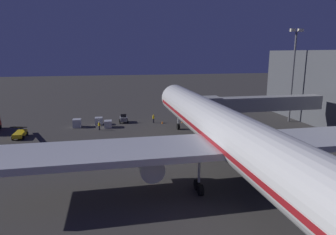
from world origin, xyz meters
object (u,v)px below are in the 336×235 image
at_px(apron_floodlight_mast, 293,70).
at_px(baggage_container_mid_row, 77,123).
at_px(ground_crew_by_belt_loader, 153,118).
at_px(ground_crew_under_port_wing, 99,125).
at_px(baggage_container_near_belt, 108,124).
at_px(traffic_cone_nose_starboard, 162,122).
at_px(belt_loader, 20,133).
at_px(traffic_cone_nose_port, 182,121).
at_px(baggage_container_far_row, 99,121).
at_px(pushback_tug, 124,119).
at_px(jet_bridge, 254,104).
at_px(airliner_at_gate, 231,136).

height_order(apron_floodlight_mast, baggage_container_mid_row, apron_floodlight_mast).
distance_m(ground_crew_by_belt_loader, ground_crew_under_port_wing, 12.03).
relative_size(baggage_container_near_belt, traffic_cone_nose_starboard, 3.27).
height_order(belt_loader, ground_crew_under_port_wing, belt_loader).
bearing_deg(traffic_cone_nose_starboard, ground_crew_under_port_wing, 12.79).
bearing_deg(belt_loader, traffic_cone_nose_port, -169.77).
bearing_deg(baggage_container_near_belt, baggage_container_far_row, -56.77).
relative_size(pushback_tug, traffic_cone_nose_port, 4.56).
relative_size(jet_bridge, ground_crew_under_port_wing, 13.24).
xyz_separation_m(airliner_at_gate, ground_crew_under_port_wing, (15.33, -27.98, -4.75)).
xyz_separation_m(jet_bridge, apron_floodlight_mast, (-13.18, -8.58, 5.52)).
distance_m(airliner_at_gate, traffic_cone_nose_starboard, 31.51).
distance_m(airliner_at_gate, pushback_tug, 35.49).
bearing_deg(belt_loader, traffic_cone_nose_starboard, -168.14).
bearing_deg(apron_floodlight_mast, traffic_cone_nose_port, -9.05).
relative_size(jet_bridge, pushback_tug, 9.21).
height_order(traffic_cone_nose_port, traffic_cone_nose_starboard, same).
height_order(airliner_at_gate, traffic_cone_nose_port, airliner_at_gate).
bearing_deg(ground_crew_under_port_wing, baggage_container_mid_row, -36.77).
height_order(jet_bridge, baggage_container_mid_row, jet_bridge).
height_order(baggage_container_mid_row, traffic_cone_nose_starboard, baggage_container_mid_row).
distance_m(belt_loader, baggage_container_far_row, 15.47).
height_order(jet_bridge, ground_crew_by_belt_loader, jet_bridge).
relative_size(pushback_tug, belt_loader, 0.36).
bearing_deg(baggage_container_far_row, traffic_cone_nose_starboard, 172.53).
height_order(apron_floodlight_mast, pushback_tug, apron_floodlight_mast).
height_order(airliner_at_gate, jet_bridge, airliner_at_gate).
bearing_deg(jet_bridge, belt_loader, -9.11).
distance_m(baggage_container_far_row, ground_crew_under_port_wing, 4.73).
distance_m(baggage_container_near_belt, traffic_cone_nose_starboard, 11.48).
bearing_deg(ground_crew_under_port_wing, ground_crew_by_belt_loader, -160.85).
xyz_separation_m(belt_loader, traffic_cone_nose_starboard, (-26.89, -5.65, -0.57)).
height_order(baggage_container_near_belt, traffic_cone_nose_port, baggage_container_near_belt).
bearing_deg(ground_crew_by_belt_loader, pushback_tug, -14.93).
bearing_deg(traffic_cone_nose_port, ground_crew_by_belt_loader, -8.90).
distance_m(ground_crew_under_port_wing, traffic_cone_nose_port, 17.79).
bearing_deg(traffic_cone_nose_starboard, baggage_container_mid_row, -1.22).
bearing_deg(baggage_container_near_belt, apron_floodlight_mast, 176.23).
height_order(apron_floodlight_mast, traffic_cone_nose_starboard, apron_floodlight_mast).
bearing_deg(jet_bridge, ground_crew_by_belt_loader, -39.14).
relative_size(pushback_tug, traffic_cone_nose_starboard, 4.56).
distance_m(airliner_at_gate, ground_crew_by_belt_loader, 32.51).
distance_m(apron_floodlight_mast, traffic_cone_nose_starboard, 30.06).
relative_size(jet_bridge, baggage_container_far_row, 13.85).
xyz_separation_m(airliner_at_gate, baggage_container_near_belt, (13.61, -29.83, -4.99)).
xyz_separation_m(pushback_tug, baggage_container_mid_row, (9.54, 2.28, 0.05)).
xyz_separation_m(airliner_at_gate, pushback_tug, (10.28, -33.61, -4.93)).
height_order(belt_loader, baggage_container_far_row, belt_loader).
distance_m(pushback_tug, ground_crew_under_port_wing, 7.56).
xyz_separation_m(baggage_container_far_row, traffic_cone_nose_starboard, (-13.30, 1.74, -0.49)).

